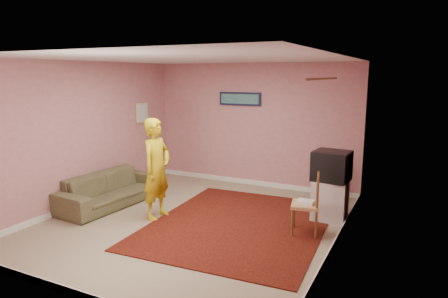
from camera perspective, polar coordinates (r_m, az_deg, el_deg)
The scene contains 26 objects.
ground at distance 6.62m, azimuth -4.33°, elevation -10.35°, with size 5.00×5.00×0.00m, color gray.
wall_back at distance 8.49m, azimuth 4.20°, elevation 3.40°, with size 4.50×0.02×2.60m, color #C27F85.
wall_front at distance 4.37m, azimuth -21.61°, elevation -4.29°, with size 4.50×0.02×2.60m, color #C27F85.
wall_left at distance 7.66m, azimuth -19.12°, elevation 2.05°, with size 0.02×5.00×2.60m, color #C27F85.
wall_right at distance 5.48m, azimuth 16.14°, elevation -1.01°, with size 0.02×5.00×2.60m, color #C27F85.
ceiling at distance 6.18m, azimuth -4.68°, elevation 12.77°, with size 4.50×5.00×0.02m, color silver.
baseboard_back at distance 8.72m, azimuth 4.06°, elevation -4.78°, with size 4.50×0.02×0.10m, color silver.
baseboard_front at distance 4.83m, azimuth -20.44°, elevation -18.74°, with size 4.50×0.02×0.10m, color silver.
baseboard_left at distance 7.92m, azimuth -18.52°, elevation -6.92°, with size 0.02×5.00×0.10m, color silver.
baseboard_right at distance 5.86m, azimuth 15.39°, elevation -13.06°, with size 0.02×5.00×0.10m, color silver.
window at distance 4.59m, azimuth 14.11°, elevation -1.23°, with size 0.01×1.10×1.50m, color black.
curtain_sheer at distance 4.49m, azimuth 13.40°, elevation -4.07°, with size 0.01×0.75×2.10m, color white.
curtain_floral at distance 5.16m, azimuth 15.02°, elevation -2.23°, with size 0.01×0.35×2.10m, color silver.
curtain_rod at distance 4.50m, azimuth 14.06°, elevation 9.72°, with size 0.02×0.02×1.40m, color brown.
picture_back at distance 8.52m, azimuth 2.28°, elevation 7.17°, with size 0.95×0.04×0.28m.
picture_left at distance 8.79m, azimuth -11.63°, elevation 5.11°, with size 0.04×0.38×0.42m.
area_rug at distance 6.50m, azimuth 2.13°, elevation -10.64°, with size 2.63×3.29×0.02m, color black.
tv_cabinet at distance 6.81m, azimuth 14.89°, elevation -7.08°, with size 0.53×0.48×0.67m, color silver.
crt_tv at distance 6.66m, azimuth 15.08°, elevation -2.32°, with size 0.61×0.55×0.48m.
chair_a at distance 7.86m, azimuth 14.54°, elevation -3.07°, with size 0.42×0.40×0.49m.
dvd_player at distance 7.88m, azimuth 14.52°, elevation -3.51°, with size 0.31×0.22×0.05m, color #ACACB0.
blue_throw at distance 7.82m, azimuth 14.60°, elevation -1.81°, with size 0.38×0.05×0.40m, color #9BCCFF.
chair_b at distance 6.08m, azimuth 11.58°, elevation -6.79°, with size 0.48×0.50×0.51m.
game_console at distance 6.10m, azimuth 11.56°, elevation -7.40°, with size 0.24×0.17×0.05m, color white.
sofa at distance 7.61m, azimuth -15.85°, elevation -5.56°, with size 2.02×0.79×0.59m, color brown.
person at distance 6.66m, azimuth -9.60°, elevation -2.80°, with size 0.61×0.40×1.67m, color gold.
Camera 1 is at (3.18, -5.30, 2.37)m, focal length 32.00 mm.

